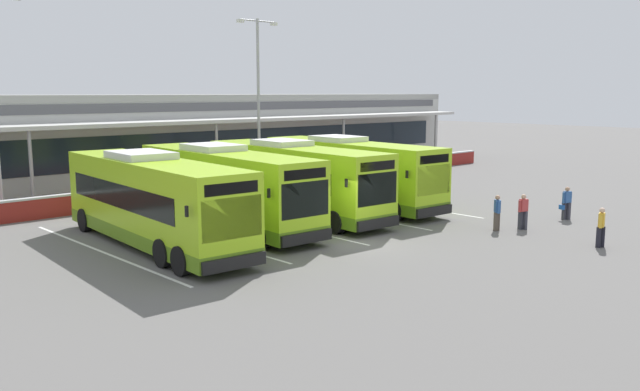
# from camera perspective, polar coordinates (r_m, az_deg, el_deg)

# --- Properties ---
(ground_plane) EXTENTS (200.00, 200.00, 0.00)m
(ground_plane) POSITION_cam_1_polar(r_m,az_deg,el_deg) (26.89, 3.59, -4.22)
(ground_plane) COLOR #605E5B
(terminal_building) EXTENTS (70.00, 13.00, 6.00)m
(terminal_building) POSITION_cam_1_polar(r_m,az_deg,el_deg) (48.76, -20.25, 4.78)
(terminal_building) COLOR #B7B7B2
(terminal_building) RESTS_ON ground
(red_barrier_wall) EXTENTS (60.00, 0.40, 1.10)m
(red_barrier_wall) POSITION_cam_1_polar(r_m,az_deg,el_deg) (37.99, -12.60, 0.34)
(red_barrier_wall) COLOR maroon
(red_barrier_wall) RESTS_ON ground
(coach_bus_leftmost) EXTENTS (3.61, 12.30, 3.78)m
(coach_bus_leftmost) POSITION_cam_1_polar(r_m,az_deg,el_deg) (26.91, -14.46, -0.61)
(coach_bus_leftmost) COLOR #9ED11E
(coach_bus_leftmost) RESTS_ON ground
(coach_bus_left_centre) EXTENTS (3.61, 12.30, 3.78)m
(coach_bus_left_centre) POSITION_cam_1_polar(r_m,az_deg,el_deg) (30.12, -8.38, 0.59)
(coach_bus_left_centre) COLOR #9ED11E
(coach_bus_left_centre) RESTS_ON ground
(coach_bus_centre) EXTENTS (3.61, 12.30, 3.78)m
(coach_bus_centre) POSITION_cam_1_polar(r_m,az_deg,el_deg) (32.61, -2.36, 1.32)
(coach_bus_centre) COLOR #9ED11E
(coach_bus_centre) RESTS_ON ground
(coach_bus_right_centre) EXTENTS (3.61, 12.30, 3.78)m
(coach_bus_right_centre) POSITION_cam_1_polar(r_m,az_deg,el_deg) (35.50, 2.58, 1.95)
(coach_bus_right_centre) COLOR #9ED11E
(coach_bus_right_centre) RESTS_ON ground
(bay_stripe_far_west) EXTENTS (0.14, 13.00, 0.01)m
(bay_stripe_far_west) POSITION_cam_1_polar(r_m,az_deg,el_deg) (26.85, -18.62, -4.70)
(bay_stripe_far_west) COLOR silver
(bay_stripe_far_west) RESTS_ON ground
(bay_stripe_west) EXTENTS (0.14, 13.00, 0.01)m
(bay_stripe_west) POSITION_cam_1_polar(r_m,az_deg,el_deg) (28.80, -11.03, -3.47)
(bay_stripe_west) COLOR silver
(bay_stripe_west) RESTS_ON ground
(bay_stripe_mid_west) EXTENTS (0.14, 13.00, 0.01)m
(bay_stripe_mid_west) POSITION_cam_1_polar(r_m,az_deg,el_deg) (31.19, -4.50, -2.37)
(bay_stripe_mid_west) COLOR silver
(bay_stripe_mid_west) RESTS_ON ground
(bay_stripe_centre) EXTENTS (0.14, 13.00, 0.01)m
(bay_stripe_centre) POSITION_cam_1_polar(r_m,az_deg,el_deg) (33.93, 1.02, -1.41)
(bay_stripe_centre) COLOR silver
(bay_stripe_centre) RESTS_ON ground
(bay_stripe_mid_east) EXTENTS (0.14, 13.00, 0.01)m
(bay_stripe_mid_east) POSITION_cam_1_polar(r_m,az_deg,el_deg) (36.95, 5.68, -0.60)
(bay_stripe_mid_east) COLOR silver
(bay_stripe_mid_east) RESTS_ON ground
(pedestrian_with_handbag) EXTENTS (0.64, 0.45, 1.62)m
(pedestrian_with_handbag) POSITION_cam_1_polar(r_m,az_deg,el_deg) (33.89, 20.84, -0.56)
(pedestrian_with_handbag) COLOR #33333D
(pedestrian_with_handbag) RESTS_ON ground
(pedestrian_in_dark_coat) EXTENTS (0.54, 0.37, 1.62)m
(pedestrian_in_dark_coat) POSITION_cam_1_polar(r_m,az_deg,el_deg) (30.79, 17.42, -1.26)
(pedestrian_in_dark_coat) COLOR #33333D
(pedestrian_in_dark_coat) RESTS_ON ground
(pedestrian_child) EXTENTS (0.43, 0.46, 1.62)m
(pedestrian_child) POSITION_cam_1_polar(r_m,az_deg,el_deg) (30.19, 15.30, -1.37)
(pedestrian_child) COLOR #4C4238
(pedestrian_child) RESTS_ON ground
(pedestrian_near_bin) EXTENTS (0.54, 0.31, 1.62)m
(pedestrian_near_bin) POSITION_cam_1_polar(r_m,az_deg,el_deg) (28.33, 23.48, -2.47)
(pedestrian_near_bin) COLOR black
(pedestrian_near_bin) RESTS_ON ground
(lamp_post_centre) EXTENTS (3.24, 0.28, 11.00)m
(lamp_post_centre) POSITION_cam_1_polar(r_m,az_deg,el_deg) (44.42, -5.44, 9.17)
(lamp_post_centre) COLOR #9E9EA3
(lamp_post_centre) RESTS_ON ground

